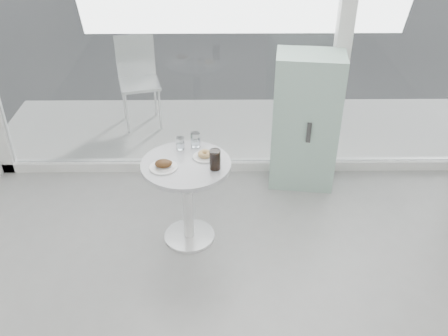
{
  "coord_description": "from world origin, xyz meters",
  "views": [
    {
      "loc": [
        -0.23,
        -1.44,
        2.89
      ],
      "look_at": [
        -0.2,
        1.7,
        0.85
      ],
      "focal_mm": 40.0,
      "sensor_mm": 36.0,
      "label": 1
    }
  ],
  "objects_px": {
    "water_tumbler_a": "(180,144)",
    "plate_donut": "(205,155)",
    "main_table": "(187,186)",
    "water_tumbler_b": "(195,141)",
    "mint_cabinet": "(305,122)",
    "cola_glass": "(215,160)",
    "patio_chair": "(138,75)",
    "plate_fritter": "(164,165)"
  },
  "relations": [
    {
      "from": "patio_chair",
      "to": "water_tumbler_b",
      "type": "bearing_deg",
      "value": -82.41
    },
    {
      "from": "patio_chair",
      "to": "plate_fritter",
      "type": "bearing_deg",
      "value": -91.07
    },
    {
      "from": "mint_cabinet",
      "to": "plate_fritter",
      "type": "bearing_deg",
      "value": -135.21
    },
    {
      "from": "water_tumbler_a",
      "to": "main_table",
      "type": "bearing_deg",
      "value": -75.42
    },
    {
      "from": "patio_chair",
      "to": "plate_donut",
      "type": "relative_size",
      "value": 5.27
    },
    {
      "from": "plate_donut",
      "to": "cola_glass",
      "type": "xyz_separation_m",
      "value": [
        0.08,
        -0.17,
        0.06
      ]
    },
    {
      "from": "mint_cabinet",
      "to": "cola_glass",
      "type": "relative_size",
      "value": 8.14
    },
    {
      "from": "patio_chair",
      "to": "water_tumbler_b",
      "type": "distance_m",
      "value": 2.01
    },
    {
      "from": "main_table",
      "to": "patio_chair",
      "type": "xyz_separation_m",
      "value": [
        -0.68,
        2.12,
        0.09
      ]
    },
    {
      "from": "plate_fritter",
      "to": "mint_cabinet",
      "type": "bearing_deg",
      "value": 37.15
    },
    {
      "from": "main_table",
      "to": "water_tumbler_a",
      "type": "xyz_separation_m",
      "value": [
        -0.06,
        0.22,
        0.27
      ]
    },
    {
      "from": "mint_cabinet",
      "to": "water_tumbler_a",
      "type": "height_order",
      "value": "mint_cabinet"
    },
    {
      "from": "patio_chair",
      "to": "cola_glass",
      "type": "xyz_separation_m",
      "value": [
        0.91,
        -2.2,
        0.21
      ]
    },
    {
      "from": "mint_cabinet",
      "to": "patio_chair",
      "type": "bearing_deg",
      "value": 152.55
    },
    {
      "from": "plate_donut",
      "to": "water_tumbler_b",
      "type": "relative_size",
      "value": 1.55
    },
    {
      "from": "water_tumbler_a",
      "to": "cola_glass",
      "type": "bearing_deg",
      "value": -46.19
    },
    {
      "from": "mint_cabinet",
      "to": "water_tumbler_b",
      "type": "distance_m",
      "value": 1.2
    },
    {
      "from": "cola_glass",
      "to": "water_tumbler_a",
      "type": "bearing_deg",
      "value": 133.81
    },
    {
      "from": "plate_donut",
      "to": "water_tumbler_b",
      "type": "bearing_deg",
      "value": 115.15
    },
    {
      "from": "main_table",
      "to": "plate_donut",
      "type": "bearing_deg",
      "value": 28.87
    },
    {
      "from": "water_tumbler_a",
      "to": "water_tumbler_b",
      "type": "relative_size",
      "value": 0.85
    },
    {
      "from": "plate_donut",
      "to": "water_tumbler_a",
      "type": "xyz_separation_m",
      "value": [
        -0.21,
        0.13,
        0.03
      ]
    },
    {
      "from": "plate_fritter",
      "to": "plate_donut",
      "type": "height_order",
      "value": "plate_fritter"
    },
    {
      "from": "cola_glass",
      "to": "water_tumbler_b",
      "type": "bearing_deg",
      "value": 115.76
    },
    {
      "from": "plate_fritter",
      "to": "water_tumbler_a",
      "type": "xyz_separation_m",
      "value": [
        0.11,
        0.28,
        0.02
      ]
    },
    {
      "from": "water_tumbler_b",
      "to": "main_table",
      "type": "bearing_deg",
      "value": -104.73
    },
    {
      "from": "mint_cabinet",
      "to": "cola_glass",
      "type": "xyz_separation_m",
      "value": [
        -0.85,
        -0.96,
        0.18
      ]
    },
    {
      "from": "plate_fritter",
      "to": "patio_chair",
      "type": "bearing_deg",
      "value": 103.13
    },
    {
      "from": "main_table",
      "to": "plate_donut",
      "type": "xyz_separation_m",
      "value": [
        0.15,
        0.08,
        0.24
      ]
    },
    {
      "from": "main_table",
      "to": "water_tumbler_b",
      "type": "xyz_separation_m",
      "value": [
        0.07,
        0.26,
        0.28
      ]
    },
    {
      "from": "mint_cabinet",
      "to": "plate_fritter",
      "type": "height_order",
      "value": "mint_cabinet"
    },
    {
      "from": "mint_cabinet",
      "to": "water_tumbler_a",
      "type": "bearing_deg",
      "value": -142.17
    },
    {
      "from": "mint_cabinet",
      "to": "water_tumbler_b",
      "type": "relative_size",
      "value": 10.6
    },
    {
      "from": "water_tumbler_b",
      "to": "cola_glass",
      "type": "relative_size",
      "value": 0.77
    },
    {
      "from": "mint_cabinet",
      "to": "patio_chair",
      "type": "height_order",
      "value": "mint_cabinet"
    },
    {
      "from": "patio_chair",
      "to": "plate_donut",
      "type": "height_order",
      "value": "patio_chair"
    },
    {
      "from": "water_tumbler_b",
      "to": "plate_donut",
      "type": "bearing_deg",
      "value": -64.85
    },
    {
      "from": "water_tumbler_a",
      "to": "plate_donut",
      "type": "bearing_deg",
      "value": -33.0
    },
    {
      "from": "main_table",
      "to": "plate_fritter",
      "type": "height_order",
      "value": "plate_fritter"
    },
    {
      "from": "patio_chair",
      "to": "main_table",
      "type": "bearing_deg",
      "value": -86.48
    },
    {
      "from": "water_tumbler_b",
      "to": "cola_glass",
      "type": "height_order",
      "value": "cola_glass"
    },
    {
      "from": "water_tumbler_a",
      "to": "water_tumbler_b",
      "type": "xyz_separation_m",
      "value": [
        0.12,
        0.04,
        0.01
      ]
    }
  ]
}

